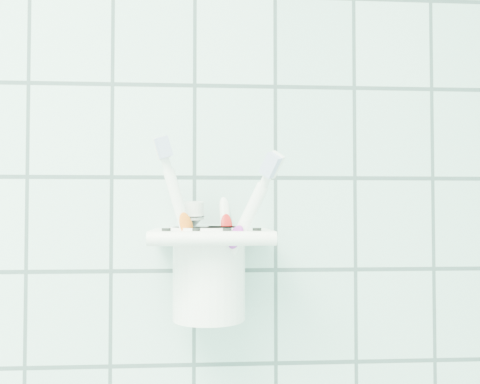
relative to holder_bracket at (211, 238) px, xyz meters
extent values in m
cube|color=white|center=(0.00, 0.04, -0.01)|extent=(0.06, 0.02, 0.04)
cube|color=white|center=(0.00, 0.00, 0.00)|extent=(0.14, 0.10, 0.02)
cylinder|color=white|center=(0.00, -0.05, 0.00)|extent=(0.14, 0.02, 0.02)
cylinder|color=black|center=(-0.05, -0.04, 0.01)|extent=(0.01, 0.01, 0.00)
cylinder|color=black|center=(-0.02, -0.04, 0.01)|extent=(0.01, 0.01, 0.00)
cylinder|color=black|center=(0.02, -0.04, 0.01)|extent=(0.01, 0.01, 0.00)
cylinder|color=black|center=(0.05, -0.04, 0.01)|extent=(0.01, 0.01, 0.00)
cylinder|color=white|center=(0.00, 0.00, -0.04)|extent=(0.08, 0.08, 0.11)
cylinder|color=white|center=(0.00, 0.00, 0.01)|extent=(0.09, 0.09, 0.01)
cylinder|color=black|center=(0.00, 0.00, 0.01)|extent=(0.08, 0.08, 0.00)
cylinder|color=white|center=(0.00, -0.01, 0.00)|extent=(0.06, 0.03, 0.17)
cylinder|color=white|center=(0.00, -0.01, 0.10)|extent=(0.02, 0.01, 0.02)
cube|color=silver|center=(0.00, -0.02, 0.11)|extent=(0.02, 0.02, 0.03)
cube|color=white|center=(0.00, -0.01, 0.11)|extent=(0.02, 0.01, 0.03)
ellipsoid|color=orange|center=(0.00, -0.02, 0.02)|extent=(0.02, 0.01, 0.03)
cylinder|color=white|center=(0.02, 0.01, 0.00)|extent=(0.02, 0.07, 0.16)
cylinder|color=white|center=(0.02, 0.01, 0.09)|extent=(0.01, 0.02, 0.02)
cube|color=silver|center=(0.02, 0.00, 0.11)|extent=(0.02, 0.02, 0.02)
cube|color=white|center=(0.02, 0.01, 0.11)|extent=(0.01, 0.02, 0.03)
ellipsoid|color=red|center=(0.02, 0.00, 0.02)|extent=(0.02, 0.02, 0.03)
cylinder|color=white|center=(-0.01, 0.02, 0.00)|extent=(0.08, 0.10, 0.15)
cylinder|color=white|center=(-0.01, 0.02, 0.10)|extent=(0.02, 0.02, 0.03)
cube|color=silver|center=(-0.01, 0.01, 0.12)|extent=(0.02, 0.02, 0.03)
cube|color=white|center=(-0.01, 0.02, 0.12)|extent=(0.02, 0.02, 0.03)
ellipsoid|color=purple|center=(-0.01, 0.01, 0.02)|extent=(0.03, 0.02, 0.03)
cube|color=silver|center=(-0.02, 0.01, -0.03)|extent=(0.04, 0.02, 0.10)
cube|color=silver|center=(-0.02, 0.01, -0.08)|extent=(0.04, 0.01, 0.01)
cone|color=silver|center=(-0.02, 0.01, 0.02)|extent=(0.03, 0.03, 0.02)
cylinder|color=white|center=(-0.02, 0.01, 0.03)|extent=(0.03, 0.03, 0.02)
camera|label=1|loc=(-0.01, -0.62, 0.03)|focal=40.00mm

